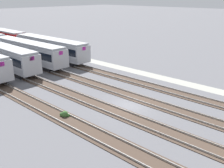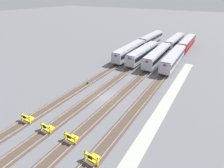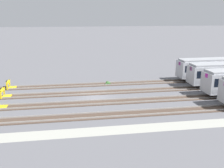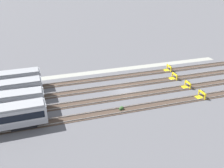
# 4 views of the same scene
# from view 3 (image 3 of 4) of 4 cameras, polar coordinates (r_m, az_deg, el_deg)

# --- Properties ---
(ground_plane) EXTENTS (400.00, 400.00, 0.00)m
(ground_plane) POSITION_cam_3_polar(r_m,az_deg,el_deg) (35.40, -3.91, -2.98)
(ground_plane) COLOR #5B5B60
(service_walkway) EXTENTS (54.00, 2.00, 0.01)m
(service_walkway) POSITION_cam_3_polar(r_m,az_deg,el_deg) (25.68, -1.67, -10.16)
(service_walkway) COLOR #9E9E93
(service_walkway) RESTS_ON ground
(rail_track_nearest) EXTENTS (90.00, 2.23, 0.21)m
(rail_track_nearest) POSITION_cam_3_polar(r_m,az_deg,el_deg) (29.25, -2.70, -6.84)
(rail_track_nearest) COLOR #47382D
(rail_track_nearest) RESTS_ON ground
(rail_track_near_inner) EXTENTS (90.00, 2.24, 0.21)m
(rail_track_near_inner) POSITION_cam_3_polar(r_m,az_deg,el_deg) (33.32, -3.56, -4.06)
(rail_track_near_inner) COLOR #47382D
(rail_track_near_inner) RESTS_ON ground
(rail_track_middle) EXTENTS (90.00, 2.24, 0.21)m
(rail_track_middle) POSITION_cam_3_polar(r_m,az_deg,el_deg) (37.46, -4.23, -1.89)
(rail_track_middle) COLOR #47382D
(rail_track_middle) RESTS_ON ground
(rail_track_far_inner) EXTENTS (90.00, 2.23, 0.21)m
(rail_track_far_inner) POSITION_cam_3_polar(r_m,az_deg,el_deg) (41.65, -4.77, -0.15)
(rail_track_far_inner) COLOR #47382D
(rail_track_far_inner) RESTS_ON ground
(bumper_stop_middle_track) EXTENTS (1.35, 2.00, 1.22)m
(bumper_stop_middle_track) POSITION_cam_3_polar(r_m,az_deg,el_deg) (38.28, -22.39, -1.92)
(bumper_stop_middle_track) COLOR yellow
(bumper_stop_middle_track) RESTS_ON ground
(bumper_stop_far_inner_track) EXTENTS (1.35, 2.00, 1.22)m
(bumper_stop_far_inner_track) POSITION_cam_3_polar(r_m,az_deg,el_deg) (42.42, -21.31, -0.22)
(bumper_stop_far_inner_track) COLOR yellow
(bumper_stop_far_inner_track) RESTS_ON ground
(weed_clump) EXTENTS (0.92, 0.70, 0.64)m
(weed_clump) POSITION_cam_3_polar(r_m,az_deg,el_deg) (41.60, -0.93, 0.16)
(weed_clump) COLOR #38602D
(weed_clump) RESTS_ON ground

